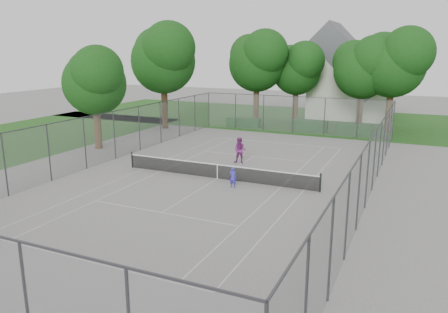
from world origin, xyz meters
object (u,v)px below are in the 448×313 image
at_px(tennis_net, 217,171).
at_px(house, 351,80).
at_px(girl_player, 233,177).
at_px(woman_player, 240,150).

height_order(tennis_net, house, house).
bearing_deg(girl_player, tennis_net, -36.69).
xyz_separation_m(tennis_net, woman_player, (-0.19, 4.11, 0.41)).
distance_m(tennis_net, woman_player, 4.14).
bearing_deg(woman_player, girl_player, -78.32).
distance_m(tennis_net, house, 29.76).
bearing_deg(tennis_net, girl_player, -37.50).
bearing_deg(house, woman_player, -97.89).
distance_m(tennis_net, girl_player, 1.97).
height_order(house, woman_player, house).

